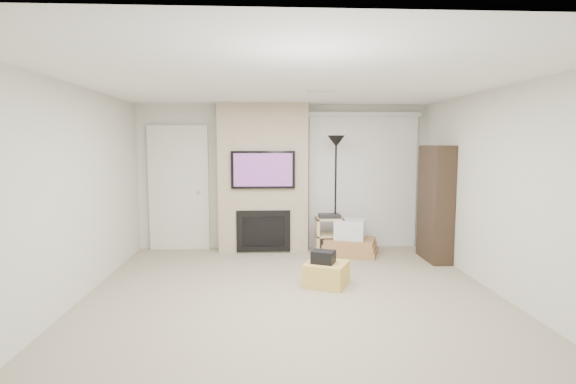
{
  "coord_description": "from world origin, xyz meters",
  "views": [
    {
      "loc": [
        -0.34,
        -5.06,
        1.83
      ],
      "look_at": [
        0.0,
        1.2,
        1.15
      ],
      "focal_mm": 28.0,
      "sensor_mm": 36.0,
      "label": 1
    }
  ],
  "objects": [
    {
      "name": "black_bag",
      "position": [
        0.42,
        0.53,
        0.38
      ],
      "size": [
        0.35,
        0.32,
        0.16
      ],
      "primitive_type": "cube",
      "rotation": [
        0.0,
        0.0,
        -0.43
      ],
      "color": "black",
      "rests_on": "ottoman"
    },
    {
      "name": "box_stack",
      "position": [
        1.08,
        2.17,
        0.22
      ],
      "size": [
        1.04,
        0.91,
        0.58
      ],
      "color": "#AD7B4A",
      "rests_on": "floor"
    },
    {
      "name": "wall_back",
      "position": [
        0.0,
        2.75,
        1.25
      ],
      "size": [
        5.0,
        0.0,
        2.5
      ],
      "primitive_type": "cube",
      "rotation": [
        1.57,
        0.0,
        0.0
      ],
      "color": "silver",
      "rests_on": "ground"
    },
    {
      "name": "entry_door",
      "position": [
        -1.8,
        2.71,
        1.05
      ],
      "size": [
        1.02,
        0.11,
        2.14
      ],
      "color": "silver",
      "rests_on": "floor"
    },
    {
      "name": "bookshelf",
      "position": [
        2.34,
        1.75,
        0.9
      ],
      "size": [
        0.3,
        0.8,
        1.8
      ],
      "color": "black",
      "rests_on": "floor"
    },
    {
      "name": "ceiling",
      "position": [
        0.0,
        0.0,
        2.5
      ],
      "size": [
        5.0,
        5.5,
        0.0
      ],
      "primitive_type": "cube",
      "color": "white",
      "rests_on": "wall_back"
    },
    {
      "name": "wall_right",
      "position": [
        2.5,
        0.0,
        1.25
      ],
      "size": [
        0.0,
        5.5,
        2.5
      ],
      "primitive_type": "cube",
      "rotation": [
        1.57,
        0.0,
        1.57
      ],
      "color": "silver",
      "rests_on": "ground"
    },
    {
      "name": "floor",
      "position": [
        0.0,
        0.0,
        0.0
      ],
      "size": [
        5.0,
        5.5,
        0.0
      ],
      "primitive_type": "cube",
      "color": "tan",
      "rests_on": "ground"
    },
    {
      "name": "vertical_blinds",
      "position": [
        1.4,
        2.7,
        1.27
      ],
      "size": [
        1.98,
        0.1,
        2.37
      ],
      "color": "silver",
      "rests_on": "floor"
    },
    {
      "name": "av_stand",
      "position": [
        0.75,
        2.28,
        0.35
      ],
      "size": [
        0.45,
        0.38,
        0.66
      ],
      "color": "beige",
      "rests_on": "floor"
    },
    {
      "name": "wall_left",
      "position": [
        -2.5,
        0.0,
        1.25
      ],
      "size": [
        0.0,
        5.5,
        2.5
      ],
      "primitive_type": "cube",
      "rotation": [
        1.57,
        0.0,
        1.57
      ],
      "color": "silver",
      "rests_on": "ground"
    },
    {
      "name": "fireplace_wall",
      "position": [
        -0.35,
        2.54,
        1.24
      ],
      "size": [
        1.5,
        0.47,
        2.5
      ],
      "color": "tan",
      "rests_on": "floor"
    },
    {
      "name": "floor_lamp",
      "position": [
        0.85,
        2.31,
        1.54
      ],
      "size": [
        0.29,
        0.29,
        1.96
      ],
      "color": "black",
      "rests_on": "floor"
    },
    {
      "name": "ottoman",
      "position": [
        0.46,
        0.56,
        0.15
      ],
      "size": [
        0.66,
        0.66,
        0.3
      ],
      "primitive_type": "cube",
      "rotation": [
        0.0,
        0.0,
        -0.43
      ],
      "color": "#DDB855",
      "rests_on": "floor"
    },
    {
      "name": "wall_front",
      "position": [
        0.0,
        -2.75,
        1.25
      ],
      "size": [
        5.0,
        0.0,
        2.5
      ],
      "primitive_type": "cube",
      "rotation": [
        1.57,
        0.0,
        0.0
      ],
      "color": "silver",
      "rests_on": "ground"
    },
    {
      "name": "hvac_vent",
      "position": [
        0.4,
        0.8,
        2.5
      ],
      "size": [
        0.35,
        0.18,
        0.01
      ],
      "primitive_type": "cube",
      "color": "silver",
      "rests_on": "ceiling"
    }
  ]
}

